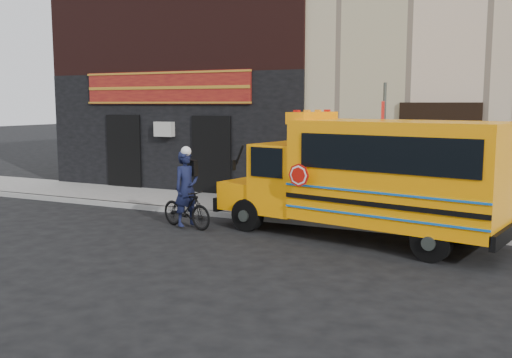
{
  "coord_description": "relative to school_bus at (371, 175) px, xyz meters",
  "views": [
    {
      "loc": [
        6.14,
        -11.04,
        3.12
      ],
      "look_at": [
        0.08,
        1.85,
        1.23
      ],
      "focal_mm": 40.0,
      "sensor_mm": 36.0,
      "label": 1
    }
  ],
  "objects": [
    {
      "name": "sign_pole",
      "position": [
        -0.06,
        1.39,
        0.47
      ],
      "size": [
        0.08,
        0.32,
        3.63
      ],
      "color": "#3E4540",
      "rests_on": "ground"
    },
    {
      "name": "ground",
      "position": [
        -3.05,
        -1.68,
        -1.51
      ],
      "size": [
        120.0,
        120.0,
        0.0
      ],
      "primitive_type": "plane",
      "color": "black",
      "rests_on": "ground"
    },
    {
      "name": "cyclist",
      "position": [
        -4.53,
        -0.64,
        -0.56
      ],
      "size": [
        0.7,
        0.82,
        1.9
      ],
      "primitive_type": "imported",
      "rotation": [
        0.0,
        0.0,
        1.15
      ],
      "color": "black",
      "rests_on": "ground"
    },
    {
      "name": "building",
      "position": [
        -3.1,
        8.77,
        4.62
      ],
      "size": [
        20.0,
        10.7,
        12.0
      ],
      "color": "beige",
      "rests_on": "sidewalk"
    },
    {
      "name": "school_bus",
      "position": [
        0.0,
        0.0,
        0.0
      ],
      "size": [
        7.19,
        3.47,
        2.92
      ],
      "color": "black",
      "rests_on": "ground"
    },
    {
      "name": "bicycle",
      "position": [
        -4.52,
        -0.68,
        -1.01
      ],
      "size": [
        1.74,
        0.88,
        1.0
      ],
      "primitive_type": "imported",
      "rotation": [
        0.0,
        0.0,
        1.31
      ],
      "color": "black",
      "rests_on": "ground"
    },
    {
      "name": "curb",
      "position": [
        -3.05,
        0.92,
        -1.43
      ],
      "size": [
        40.0,
        0.2,
        0.15
      ],
      "primitive_type": "cube",
      "color": "gray",
      "rests_on": "ground"
    },
    {
      "name": "sidewalk",
      "position": [
        -3.05,
        2.42,
        -1.43
      ],
      "size": [
        40.0,
        3.0,
        0.15
      ],
      "primitive_type": "cube",
      "color": "#65635F",
      "rests_on": "ground"
    }
  ]
}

